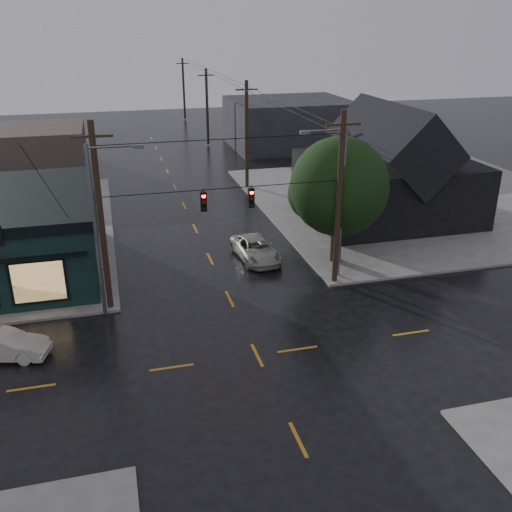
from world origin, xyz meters
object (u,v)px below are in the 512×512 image
object	(u,v)px
corner_tree	(339,187)
utility_pole_nw	(111,309)
sedan_cream	(3,345)
suv_silver	(256,249)
utility_pole_ne	(334,283)

from	to	relation	value
corner_tree	utility_pole_nw	size ratio (longest dim) A/B	0.79
sedan_cream	suv_silver	xyz separation A→B (m)	(14.31, 8.40, 0.01)
corner_tree	sedan_cream	bearing A→B (deg)	-160.99
corner_tree	suv_silver	xyz separation A→B (m)	(-4.82, 1.81, -4.34)
utility_pole_ne	corner_tree	bearing A→B (deg)	66.91
utility_pole_ne	sedan_cream	size ratio (longest dim) A/B	2.49
utility_pole_nw	suv_silver	distance (m)	10.54
corner_tree	utility_pole_ne	xyz separation A→B (m)	(-1.23, -2.89, -5.03)
corner_tree	suv_silver	distance (m)	6.73
corner_tree	utility_pole_ne	size ratio (longest dim) A/B	0.79
corner_tree	utility_pole_nw	xyz separation A→B (m)	(-14.23, -2.89, -5.03)
sedan_cream	suv_silver	size ratio (longest dim) A/B	0.83
utility_pole_nw	sedan_cream	distance (m)	6.17
utility_pole_nw	suv_silver	xyz separation A→B (m)	(9.41, 4.70, 0.69)
corner_tree	utility_pole_ne	distance (m)	5.93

